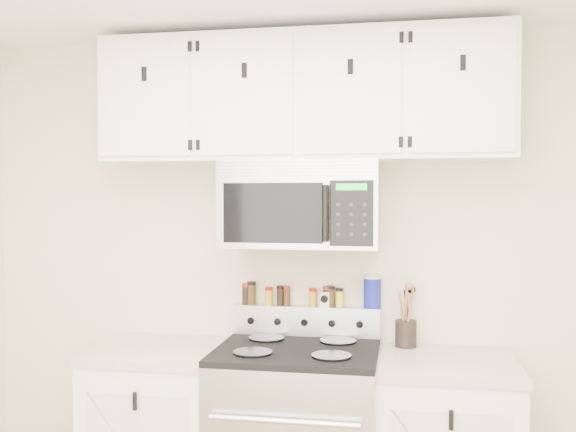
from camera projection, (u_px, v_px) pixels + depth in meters
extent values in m
cube|color=beige|center=(307.00, 276.00, 3.34)|extent=(3.50, 0.01, 2.50)
cube|color=black|center=(297.00, 351.00, 3.04)|extent=(0.76, 0.65, 0.03)
cube|color=#B7B7BA|center=(306.00, 320.00, 3.31)|extent=(0.76, 0.08, 0.15)
cylinder|color=black|center=(253.00, 353.00, 2.92)|extent=(0.18, 0.18, 0.01)
cylinder|color=black|center=(331.00, 356.00, 2.86)|extent=(0.18, 0.18, 0.01)
cylinder|color=black|center=(267.00, 338.00, 3.21)|extent=(0.18, 0.18, 0.01)
cylinder|color=black|center=(338.00, 341.00, 3.15)|extent=(0.18, 0.18, 0.01)
cube|color=#B6A88B|center=(161.00, 351.00, 3.18)|extent=(0.64, 0.62, 0.04)
cube|color=#B6A88B|center=(446.00, 363.00, 2.94)|extent=(0.64, 0.62, 0.04)
cube|color=#9E9EA3|center=(302.00, 204.00, 3.15)|extent=(0.76, 0.38, 0.42)
cube|color=#B7B7BA|center=(295.00, 168.00, 2.95)|extent=(0.73, 0.01, 0.08)
cube|color=black|center=(273.00, 213.00, 2.97)|extent=(0.47, 0.01, 0.28)
cube|color=black|center=(351.00, 213.00, 2.91)|extent=(0.20, 0.01, 0.30)
cylinder|color=black|center=(325.00, 213.00, 2.89)|extent=(0.03, 0.03, 0.26)
cube|color=white|center=(302.00, 98.00, 3.16)|extent=(2.00, 0.33, 0.62)
cube|color=white|center=(145.00, 97.00, 3.12)|extent=(0.46, 0.01, 0.57)
cube|color=black|center=(144.00, 74.00, 3.11)|extent=(0.02, 0.01, 0.07)
cube|color=white|center=(245.00, 94.00, 3.03)|extent=(0.46, 0.01, 0.57)
cube|color=black|center=(244.00, 70.00, 3.02)|extent=(0.03, 0.01, 0.07)
cube|color=white|center=(350.00, 91.00, 2.94)|extent=(0.46, 0.01, 0.57)
cube|color=black|center=(350.00, 67.00, 2.93)|extent=(0.03, 0.01, 0.07)
cube|color=white|center=(463.00, 88.00, 2.86)|extent=(0.46, 0.01, 0.57)
cube|color=black|center=(463.00, 63.00, 2.84)|extent=(0.02, 0.01, 0.07)
cylinder|color=black|center=(406.00, 334.00, 3.18)|extent=(0.11, 0.11, 0.13)
cylinder|color=#935D35|center=(406.00, 313.00, 3.17)|extent=(0.01, 0.01, 0.25)
cylinder|color=#935D35|center=(410.00, 312.00, 3.16)|extent=(0.01, 0.01, 0.26)
cylinder|color=#935D35|center=(402.00, 315.00, 3.19)|extent=(0.01, 0.01, 0.23)
cylinder|color=black|center=(408.00, 314.00, 3.19)|extent=(0.01, 0.01, 0.24)
cylinder|color=#935D35|center=(404.00, 313.00, 3.16)|extent=(0.01, 0.01, 0.26)
cube|color=white|center=(325.00, 299.00, 3.29)|extent=(0.08, 0.08, 0.08)
cylinder|color=navy|center=(372.00, 293.00, 3.25)|extent=(0.09, 0.09, 0.15)
cylinder|color=white|center=(372.00, 277.00, 3.25)|extent=(0.09, 0.09, 0.01)
cylinder|color=black|center=(246.00, 295.00, 3.37)|extent=(0.04, 0.04, 0.09)
cylinder|color=#9D1A0C|center=(246.00, 285.00, 3.36)|extent=(0.04, 0.04, 0.02)
cylinder|color=#3E2B0E|center=(252.00, 295.00, 3.36)|extent=(0.04, 0.04, 0.10)
cylinder|color=black|center=(252.00, 283.00, 3.36)|extent=(0.05, 0.05, 0.02)
cylinder|color=gold|center=(269.00, 298.00, 3.34)|extent=(0.04, 0.04, 0.08)
cylinder|color=#A40C0E|center=(269.00, 289.00, 3.34)|extent=(0.04, 0.04, 0.02)
cylinder|color=black|center=(280.00, 297.00, 3.33)|extent=(0.04, 0.04, 0.09)
cylinder|color=black|center=(280.00, 287.00, 3.33)|extent=(0.04, 0.04, 0.02)
cylinder|color=#3D260E|center=(287.00, 297.00, 3.33)|extent=(0.03, 0.03, 0.09)
cylinder|color=#B4110D|center=(287.00, 287.00, 3.33)|extent=(0.04, 0.04, 0.02)
cylinder|color=#BF8416|center=(313.00, 299.00, 3.30)|extent=(0.04, 0.04, 0.08)
cylinder|color=#970B0C|center=(313.00, 290.00, 3.30)|extent=(0.04, 0.04, 0.02)
cylinder|color=black|center=(327.00, 298.00, 3.29)|extent=(0.04, 0.04, 0.09)
cylinder|color=#A90D13|center=(327.00, 288.00, 3.29)|extent=(0.04, 0.04, 0.02)
cylinder|color=#3E2C0E|center=(331.00, 298.00, 3.29)|extent=(0.04, 0.04, 0.09)
cylinder|color=black|center=(331.00, 288.00, 3.29)|extent=(0.04, 0.04, 0.02)
cylinder|color=yellow|center=(340.00, 299.00, 3.28)|extent=(0.04, 0.04, 0.08)
cylinder|color=black|center=(340.00, 290.00, 3.28)|extent=(0.04, 0.04, 0.02)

